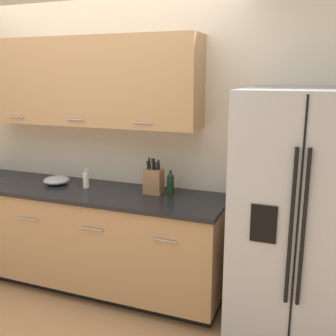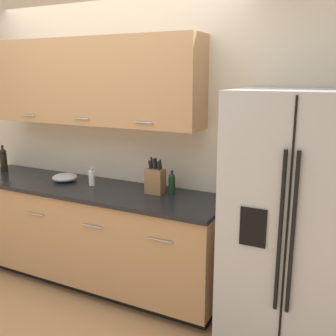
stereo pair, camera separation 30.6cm
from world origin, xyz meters
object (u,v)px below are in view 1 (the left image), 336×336
Objects in this scene: knife_block at (153,181)px; soap_dispenser at (86,180)px; mixing_bowl at (57,180)px; refrigerator at (299,220)px; oil_bottle at (170,183)px.

knife_block is 0.62m from soap_dispenser.
knife_block reaches higher than mixing_bowl.
mixing_bowl is at bearing -177.03° from knife_block.
refrigerator is 5.94× the size of knife_block.
knife_block reaches higher than oil_bottle.
refrigerator is at bearing -10.45° from oil_bottle.
oil_bottle is at bearing 10.42° from knife_block.
refrigerator is 10.40× the size of soap_dispenser.
knife_block is at bearing 4.38° from soap_dispenser.
oil_bottle is 0.87× the size of mixing_bowl.
mixing_bowl is (-1.07, -0.07, -0.06)m from oil_bottle.
refrigerator reaches higher than oil_bottle.
knife_block is at bearing 2.97° from mixing_bowl.
refrigerator is 1.05m from oil_bottle.
refrigerator is 7.74× the size of mixing_bowl.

